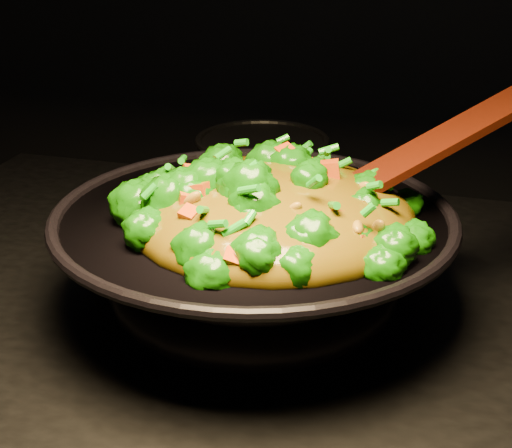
% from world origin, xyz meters
% --- Properties ---
extents(wok, '(0.50, 0.50, 0.13)m').
position_xyz_m(wok, '(0.01, -0.02, 0.96)').
color(wok, black).
rests_on(wok, stovetop).
extents(stir_fry, '(0.35, 0.35, 0.11)m').
position_xyz_m(stir_fry, '(0.04, -0.03, 1.08)').
color(stir_fry, '#156307').
rests_on(stir_fry, wok).
extents(spatula, '(0.31, 0.25, 0.15)m').
position_xyz_m(spatula, '(0.17, 0.03, 1.09)').
color(spatula, '#361906').
rests_on(spatula, wok).
extents(back_pot, '(0.25, 0.25, 0.12)m').
position_xyz_m(back_pot, '(-0.07, 0.32, 0.96)').
color(back_pot, black).
rests_on(back_pot, stovetop).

